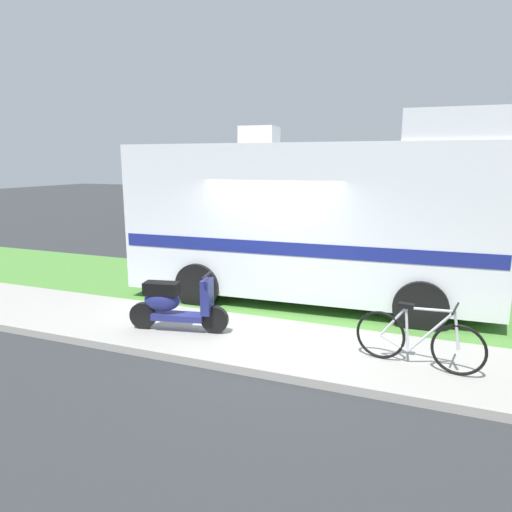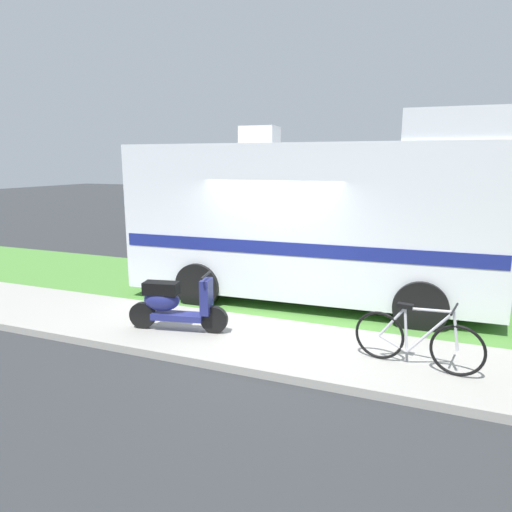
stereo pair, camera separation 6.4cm
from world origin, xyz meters
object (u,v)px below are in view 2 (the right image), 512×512
(motorhome_rv, at_px, (315,217))
(pickup_truck_far, at_px, (229,209))
(scooter, at_px, (174,303))
(bicycle, at_px, (417,340))

(motorhome_rv, relative_size, pickup_truck_far, 1.27)
(motorhome_rv, relative_size, scooter, 4.32)
(scooter, bearing_deg, bicycle, 0.38)
(scooter, relative_size, pickup_truck_far, 0.29)
(motorhome_rv, distance_m, pickup_truck_far, 9.64)
(motorhome_rv, bearing_deg, pickup_truck_far, 125.36)
(bicycle, bearing_deg, pickup_truck_far, 126.12)
(scooter, bearing_deg, motorhome_rv, 59.69)
(scooter, bearing_deg, pickup_truck_far, 110.58)
(motorhome_rv, bearing_deg, bicycle, -51.75)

